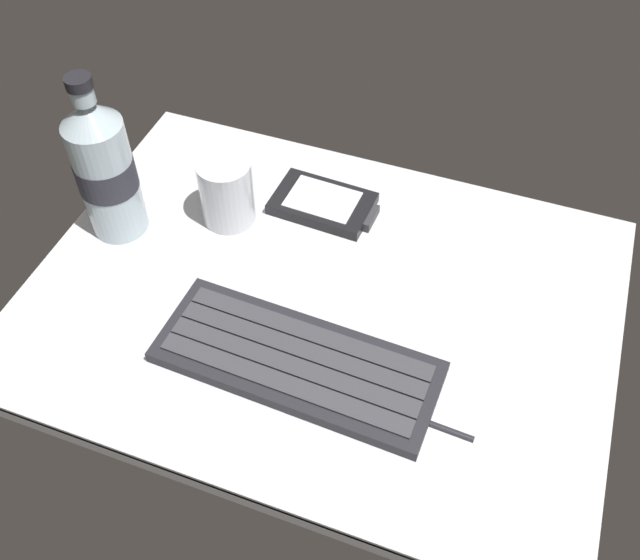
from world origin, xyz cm
name	(u,v)px	position (x,y,z in cm)	size (l,w,h in cm)	color
ground_plane	(319,304)	(0.00, -0.23, -0.99)	(64.00, 48.00, 2.80)	silver
keyboard	(297,361)	(0.90, -9.25, 0.81)	(29.43, 12.20, 1.70)	#232328
handheld_device	(324,204)	(-4.46, 13.44, 0.73)	(13.07, 8.20, 1.50)	black
juice_cup	(227,193)	(-14.65, 8.01, 3.91)	(6.40, 6.40, 8.50)	silver
water_bottle	(105,168)	(-26.37, 2.22, 9.01)	(6.73, 6.73, 20.80)	silver
stylus_pen	(427,421)	(15.00, -11.00, 0.35)	(0.70, 0.70, 9.50)	#26262B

